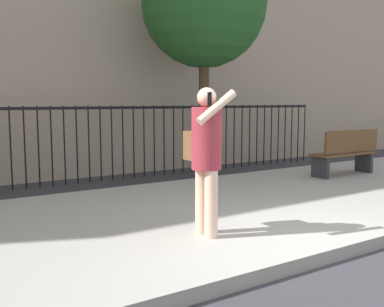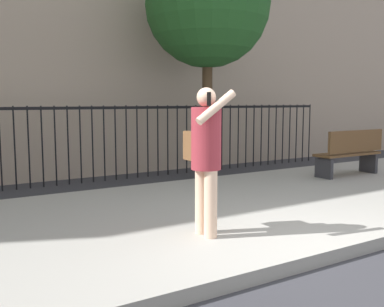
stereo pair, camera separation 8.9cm
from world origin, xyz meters
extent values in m
plane|color=#333338|center=(0.00, 0.00, 0.00)|extent=(60.00, 60.00, 0.00)
cube|color=#9E9B93|center=(0.00, 2.20, 0.07)|extent=(28.00, 4.40, 0.15)
cube|color=black|center=(0.00, 5.90, 1.55)|extent=(12.00, 0.04, 0.06)
cylinder|color=black|center=(-1.91, 5.90, 0.80)|extent=(0.03, 0.03, 1.60)
cylinder|color=black|center=(-1.66, 5.90, 0.80)|extent=(0.03, 0.03, 1.60)
cylinder|color=black|center=(-1.40, 5.90, 0.80)|extent=(0.03, 0.03, 1.60)
cylinder|color=black|center=(-1.15, 5.90, 0.80)|extent=(0.03, 0.03, 1.60)
cylinder|color=black|center=(-0.89, 5.90, 0.80)|extent=(0.03, 0.03, 1.60)
cylinder|color=black|center=(-0.64, 5.90, 0.80)|extent=(0.03, 0.03, 1.60)
cylinder|color=black|center=(-0.38, 5.90, 0.80)|extent=(0.03, 0.03, 1.60)
cylinder|color=black|center=(-0.13, 5.90, 0.80)|extent=(0.03, 0.03, 1.60)
cylinder|color=black|center=(0.13, 5.90, 0.80)|extent=(0.03, 0.03, 1.60)
cylinder|color=black|center=(0.38, 5.90, 0.80)|extent=(0.03, 0.03, 1.60)
cylinder|color=black|center=(0.64, 5.90, 0.80)|extent=(0.03, 0.03, 1.60)
cylinder|color=black|center=(0.89, 5.90, 0.80)|extent=(0.03, 0.03, 1.60)
cylinder|color=black|center=(1.15, 5.90, 0.80)|extent=(0.03, 0.03, 1.60)
cylinder|color=black|center=(1.40, 5.90, 0.80)|extent=(0.03, 0.03, 1.60)
cylinder|color=black|center=(1.66, 5.90, 0.80)|extent=(0.03, 0.03, 1.60)
cylinder|color=black|center=(1.91, 5.90, 0.80)|extent=(0.03, 0.03, 1.60)
cylinder|color=black|center=(2.17, 5.90, 0.80)|extent=(0.03, 0.03, 1.60)
cylinder|color=black|center=(2.43, 5.90, 0.80)|extent=(0.03, 0.03, 1.60)
cylinder|color=black|center=(2.68, 5.90, 0.80)|extent=(0.03, 0.03, 1.60)
cylinder|color=black|center=(2.94, 5.90, 0.80)|extent=(0.03, 0.03, 1.60)
cylinder|color=black|center=(3.19, 5.90, 0.80)|extent=(0.03, 0.03, 1.60)
cylinder|color=black|center=(3.45, 5.90, 0.80)|extent=(0.03, 0.03, 1.60)
cylinder|color=black|center=(3.70, 5.90, 0.80)|extent=(0.03, 0.03, 1.60)
cylinder|color=black|center=(3.96, 5.90, 0.80)|extent=(0.03, 0.03, 1.60)
cylinder|color=black|center=(4.21, 5.90, 0.80)|extent=(0.03, 0.03, 1.60)
cylinder|color=black|center=(4.47, 5.90, 0.80)|extent=(0.03, 0.03, 1.60)
cylinder|color=black|center=(4.72, 5.90, 0.80)|extent=(0.03, 0.03, 1.60)
cylinder|color=black|center=(4.98, 5.90, 0.80)|extent=(0.03, 0.03, 1.60)
cylinder|color=black|center=(5.23, 5.90, 0.80)|extent=(0.03, 0.03, 1.60)
cylinder|color=black|center=(5.49, 5.90, 0.80)|extent=(0.03, 0.03, 1.60)
cylinder|color=black|center=(5.74, 5.90, 0.80)|extent=(0.03, 0.03, 1.60)
cylinder|color=black|center=(6.00, 5.90, 0.80)|extent=(0.03, 0.03, 1.60)
cylinder|color=beige|center=(-0.74, 1.04, 0.53)|extent=(0.15, 0.15, 0.77)
cylinder|color=beige|center=(-0.74, 1.24, 0.53)|extent=(0.15, 0.15, 0.77)
cylinder|color=#992D38|center=(-0.74, 1.14, 1.27)|extent=(0.35, 0.35, 0.70)
sphere|color=beige|center=(-0.74, 1.14, 1.73)|extent=(0.22, 0.22, 0.22)
cylinder|color=beige|center=(-0.75, 0.94, 1.62)|extent=(0.49, 0.11, 0.38)
cylinder|color=beige|center=(-0.73, 1.34, 1.25)|extent=(0.09, 0.09, 0.53)
cube|color=black|center=(-0.81, 0.99, 1.71)|extent=(0.01, 0.07, 0.15)
cube|color=brown|center=(-0.73, 1.40, 1.16)|extent=(0.17, 0.29, 0.34)
cube|color=brown|center=(4.10, 3.05, 0.60)|extent=(1.60, 0.45, 0.05)
cube|color=brown|center=(4.10, 2.86, 0.88)|extent=(1.60, 0.06, 0.44)
cube|color=#333338|center=(3.40, 3.05, 0.35)|extent=(0.08, 0.41, 0.40)
cube|color=#333338|center=(4.80, 3.05, 0.35)|extent=(0.08, 0.41, 0.40)
cylinder|color=#4C3823|center=(1.82, 4.91, 1.49)|extent=(0.22, 0.22, 2.97)
sphere|color=#235623|center=(1.82, 4.91, 3.69)|extent=(2.61, 2.61, 2.61)
camera|label=1|loc=(-3.59, -2.94, 1.68)|focal=41.58mm
camera|label=2|loc=(-3.52, -2.99, 1.68)|focal=41.58mm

